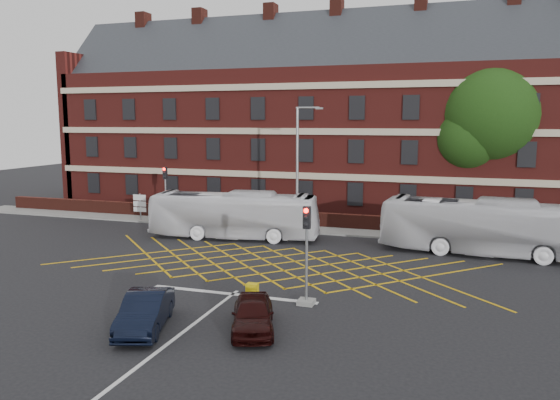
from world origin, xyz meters
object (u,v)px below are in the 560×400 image
(street_lamp, at_px, (298,192))
(deciduous_tree, at_px, (489,122))
(bus_right, at_px, (484,227))
(car_navy, at_px, (145,311))
(car_maroon, at_px, (253,314))
(utility_cabinet, at_px, (252,293))
(traffic_light_near, at_px, (306,265))
(traffic_light_far, at_px, (166,199))
(bus_left, at_px, (234,215))
(direction_signs, at_px, (140,204))

(street_lamp, bearing_deg, deciduous_tree, 33.83)
(bus_right, bearing_deg, car_navy, 147.08)
(car_maroon, xyz_separation_m, utility_cabinet, (-1.18, 2.99, -0.23))
(street_lamp, bearing_deg, traffic_light_near, -72.16)
(car_maroon, height_order, traffic_light_far, traffic_light_far)
(car_navy, distance_m, street_lamp, 18.24)
(bus_left, bearing_deg, bus_right, -95.35)
(traffic_light_near, bearing_deg, bus_right, 57.23)
(street_lamp, distance_m, direction_signs, 13.38)
(deciduous_tree, bearing_deg, traffic_light_near, -110.16)
(utility_cabinet, bearing_deg, street_lamp, 98.28)
(traffic_light_far, bearing_deg, deciduous_tree, 14.88)
(street_lamp, height_order, utility_cabinet, street_lamp)
(car_maroon, height_order, traffic_light_near, traffic_light_near)
(utility_cabinet, bearing_deg, car_maroon, -68.42)
(utility_cabinet, bearing_deg, direction_signs, 135.16)
(bus_left, xyz_separation_m, street_lamp, (3.86, 2.08, 1.42))
(traffic_light_near, relative_size, direction_signs, 1.94)
(deciduous_tree, height_order, utility_cabinet, deciduous_tree)
(traffic_light_far, xyz_separation_m, direction_signs, (-1.88, -0.75, -0.39))
(bus_right, height_order, car_navy, bus_right)
(bus_left, relative_size, deciduous_tree, 0.94)
(car_maroon, distance_m, utility_cabinet, 3.22)
(traffic_light_far, bearing_deg, street_lamp, -9.80)
(bus_left, height_order, direction_signs, bus_left)
(bus_right, bearing_deg, utility_cabinet, 145.91)
(traffic_light_far, height_order, street_lamp, street_lamp)
(traffic_light_near, xyz_separation_m, utility_cabinet, (-2.30, -0.50, -1.34))
(car_navy, relative_size, street_lamp, 0.48)
(deciduous_tree, distance_m, street_lamp, 15.55)
(direction_signs, bearing_deg, utility_cabinet, -44.84)
(direction_signs, bearing_deg, car_maroon, -47.85)
(bus_right, relative_size, car_navy, 2.83)
(bus_left, height_order, traffic_light_near, traffic_light_near)
(traffic_light_far, bearing_deg, direction_signs, -158.22)
(traffic_light_far, bearing_deg, bus_right, -8.93)
(bus_right, xyz_separation_m, deciduous_tree, (0.39, 9.94, 6.07))
(bus_left, relative_size, car_navy, 2.68)
(direction_signs, bearing_deg, street_lamp, -5.23)
(street_lamp, height_order, direction_signs, street_lamp)
(traffic_light_far, height_order, utility_cabinet, traffic_light_far)
(street_lamp, bearing_deg, bus_left, -151.72)
(car_navy, relative_size, car_maroon, 1.10)
(bus_left, xyz_separation_m, car_maroon, (7.07, -14.88, -0.92))
(street_lamp, xyz_separation_m, direction_signs, (-13.23, 1.21, -1.62))
(traffic_light_far, bearing_deg, car_maroon, -52.40)
(car_navy, relative_size, traffic_light_far, 0.99)
(bus_right, distance_m, traffic_light_far, 23.55)
(deciduous_tree, relative_size, direction_signs, 5.48)
(bus_right, xyz_separation_m, car_maroon, (-8.69, -15.26, -1.01))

